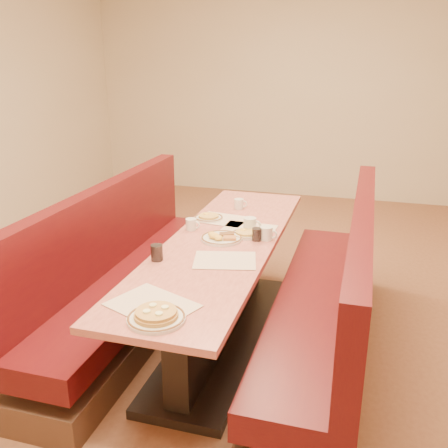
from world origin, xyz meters
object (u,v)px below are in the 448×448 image
(eggs_plate, at_px, (221,238))
(soda_tumbler_near, at_px, (157,253))
(booth_left, at_px, (125,281))
(coffee_mug_c, at_px, (250,224))
(pancake_plate, at_px, (156,316))
(coffee_mug_a, at_px, (267,233))
(soda_tumbler_mid, at_px, (257,234))
(diner_table, at_px, (222,292))
(booth_right, at_px, (329,308))
(coffee_mug_d, at_px, (239,204))
(coffee_mug_b, at_px, (191,224))

(eggs_plate, height_order, soda_tumbler_near, soda_tumbler_near)
(booth_left, distance_m, coffee_mug_c, 1.01)
(pancake_plate, xyz_separation_m, coffee_mug_c, (0.13, 1.33, 0.03))
(coffee_mug_a, height_order, soda_tumbler_mid, coffee_mug_a)
(pancake_plate, relative_size, soda_tumbler_near, 2.79)
(booth_left, distance_m, eggs_plate, 0.83)
(soda_tumbler_mid, bearing_deg, coffee_mug_c, 115.95)
(coffee_mug_a, relative_size, soda_tumbler_near, 1.20)
(booth_left, height_order, pancake_plate, booth_left)
(booth_left, relative_size, soda_tumbler_near, 25.21)
(coffee_mug_c, xyz_separation_m, soda_tumbler_mid, (0.09, -0.17, -0.01))
(booth_left, bearing_deg, pancake_plate, -55.70)
(coffee_mug_a, bearing_deg, soda_tumbler_mid, -142.24)
(eggs_plate, bearing_deg, coffee_mug_c, 57.99)
(coffee_mug_a, bearing_deg, diner_table, -150.50)
(coffee_mug_c, bearing_deg, booth_left, -162.07)
(booth_right, distance_m, coffee_mug_d, 1.17)
(eggs_plate, relative_size, coffee_mug_d, 2.61)
(pancake_plate, bearing_deg, booth_left, 124.30)
(coffee_mug_b, bearing_deg, coffee_mug_c, 19.02)
(booth_right, bearing_deg, pancake_plate, -123.94)
(booth_right, xyz_separation_m, pancake_plate, (-0.73, -1.08, 0.41))
(pancake_plate, xyz_separation_m, coffee_mug_b, (-0.27, 1.24, 0.02))
(diner_table, distance_m, booth_left, 0.73)
(booth_left, relative_size, coffee_mug_a, 20.99)
(coffee_mug_a, bearing_deg, coffee_mug_d, 127.52)
(diner_table, relative_size, coffee_mug_a, 20.99)
(coffee_mug_a, height_order, coffee_mug_c, coffee_mug_c)
(coffee_mug_b, height_order, coffee_mug_d, same)
(booth_right, height_order, coffee_mug_d, booth_right)
(booth_right, height_order, coffee_mug_c, booth_right)
(eggs_plate, distance_m, soda_tumbler_near, 0.52)
(coffee_mug_c, bearing_deg, soda_tumbler_mid, -62.24)
(booth_left, relative_size, booth_right, 1.00)
(pancake_plate, distance_m, soda_tumbler_mid, 1.18)
(pancake_plate, height_order, soda_tumbler_near, soda_tumbler_near)
(soda_tumbler_mid, bearing_deg, coffee_mug_b, 170.84)
(eggs_plate, xyz_separation_m, soda_tumbler_mid, (0.23, 0.06, 0.03))
(pancake_plate, xyz_separation_m, soda_tumbler_near, (-0.28, 0.66, 0.03))
(coffee_mug_a, distance_m, coffee_mug_b, 0.55)
(soda_tumbler_mid, bearing_deg, eggs_plate, -165.98)
(soda_tumbler_near, height_order, soda_tumbler_mid, soda_tumbler_near)
(diner_table, xyz_separation_m, booth_right, (0.73, 0.00, -0.01))
(coffee_mug_d, xyz_separation_m, soda_tumbler_near, (-0.21, -1.16, 0.01))
(eggs_plate, bearing_deg, coffee_mug_b, 152.20)
(eggs_plate, height_order, coffee_mug_c, coffee_mug_c)
(soda_tumbler_near, bearing_deg, coffee_mug_c, 58.10)
(coffee_mug_d, bearing_deg, booth_left, -142.80)
(diner_table, bearing_deg, pancake_plate, -89.74)
(booth_left, height_order, coffee_mug_a, booth_left)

